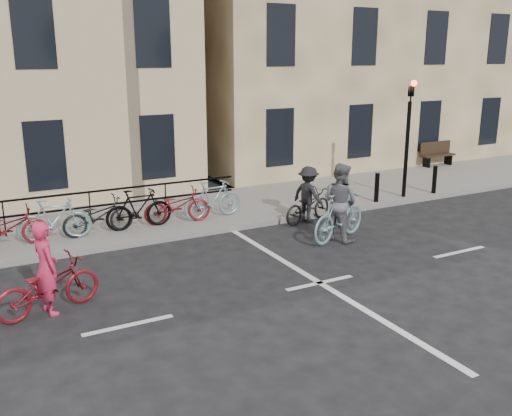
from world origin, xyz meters
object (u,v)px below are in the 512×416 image
cyclist_dark (308,200)px  bench (437,153)px  traffic_light (409,124)px  cyclist_pink (47,282)px  cyclist_grey (339,209)px

cyclist_dark → bench: bearing=-82.2°
cyclist_dark → traffic_light: bearing=-99.0°
bench → cyclist_pink: 17.39m
bench → cyclist_pink: size_ratio=0.78×
traffic_light → cyclist_dark: bearing=-172.8°
bench → cyclist_pink: bearing=-157.9°
bench → cyclist_pink: cyclist_pink is taller
cyclist_pink → cyclist_grey: 7.21m
bench → cyclist_grey: bearing=-148.0°
traffic_light → bench: traffic_light is taller
cyclist_pink → cyclist_dark: (7.33, 2.65, 0.02)m
cyclist_grey → cyclist_dark: bearing=-25.1°
cyclist_pink → cyclist_grey: (7.14, 0.95, 0.20)m
cyclist_grey → cyclist_dark: cyclist_grey is taller
bench → cyclist_dark: cyclist_dark is taller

